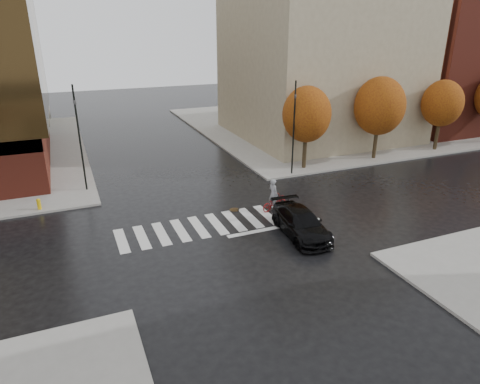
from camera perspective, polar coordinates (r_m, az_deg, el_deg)
The scene contains 14 objects.
ground at distance 24.93m, azimuth -2.76°, elevation -4.73°, with size 120.00×120.00×0.00m, color black.
sidewalk_ne at distance 51.98m, azimuth 11.33°, elevation 8.97°, with size 30.00×30.00×0.15m, color gray.
crosswalk at distance 25.35m, azimuth -3.15°, elevation -4.25°, with size 12.00×3.00×0.01m, color silver.
building_ne_tan at distance 45.31m, azimuth 10.66°, elevation 18.83°, with size 16.00×16.00×18.00m, color gray.
building_ne_brick at distance 55.04m, azimuth 25.80°, elevation 15.48°, with size 14.00×14.00×14.00m, color maroon.
tree_ne_a at distance 34.05m, azimuth 8.89°, elevation 10.17°, with size 3.80×3.80×6.50m.
tree_ne_b at distance 38.10m, azimuth 18.12°, elevation 10.83°, with size 4.20×4.20×6.89m.
tree_ne_c at distance 42.98m, azimuth 25.37°, elevation 10.62°, with size 3.60×3.60×6.31m.
sedan at distance 24.02m, azimuth 8.12°, elevation -4.10°, with size 2.02×4.96×1.44m, color black.
cyclist at distance 26.95m, azimuth 4.55°, elevation -1.02°, with size 1.93×1.04×2.09m.
traffic_light_nw at distance 30.82m, azimuth -20.70°, elevation 7.50°, with size 0.21×0.18×7.24m.
traffic_light_ne at distance 32.52m, azimuth 7.21°, elevation 9.17°, with size 0.19×0.21×7.06m.
fire_hydrant at distance 29.56m, azimuth -25.25°, elevation -1.38°, with size 0.26×0.26×0.72m.
manhole at distance 27.18m, azimuth -0.75°, elevation -2.37°, with size 0.62×0.62×0.01m, color #3E2C16.
Camera 1 is at (-7.51, -21.06, 11.03)m, focal length 32.00 mm.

